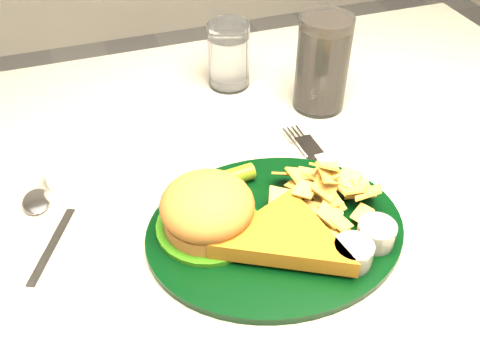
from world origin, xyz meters
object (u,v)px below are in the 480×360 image
object	(u,v)px
table	(232,348)
water_glass	(229,55)
dinner_plate	(276,211)
fork_napkin	(332,186)
cola_glass	(322,64)

from	to	relation	value
table	water_glass	xyz separation A→B (m)	(0.08, 0.24, 0.43)
dinner_plate	table	bearing A→B (deg)	110.18
dinner_plate	fork_napkin	world-z (taller)	dinner_plate
water_glass	fork_napkin	distance (m)	0.29
dinner_plate	cola_glass	bearing A→B (deg)	58.08
table	cola_glass	xyz separation A→B (m)	(0.19, 0.14, 0.45)
cola_glass	fork_napkin	bearing A→B (deg)	-110.16
table	fork_napkin	xyz separation A→B (m)	(0.12, -0.05, 0.38)
dinner_plate	cola_glass	size ratio (longest dim) A/B	2.11
cola_glass	fork_napkin	world-z (taller)	cola_glass
table	fork_napkin	distance (m)	0.40
fork_napkin	dinner_plate	bearing A→B (deg)	-156.83
water_glass	table	bearing A→B (deg)	-108.33
dinner_plate	cola_glass	xyz separation A→B (m)	(0.16, 0.23, 0.04)
cola_glass	fork_napkin	distance (m)	0.20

